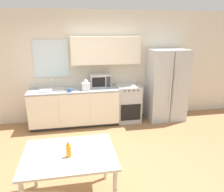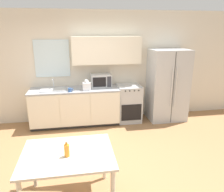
# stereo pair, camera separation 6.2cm
# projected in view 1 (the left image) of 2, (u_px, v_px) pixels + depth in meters

# --- Properties ---
(ground_plane) EXTENTS (12.00, 12.00, 0.00)m
(ground_plane) POSITION_uv_depth(u_px,v_px,m) (92.00, 162.00, 3.85)
(ground_plane) COLOR #9E7047
(wall_back) EXTENTS (12.00, 0.38, 2.70)m
(wall_back) POSITION_uv_depth(u_px,v_px,m) (85.00, 65.00, 5.37)
(wall_back) COLOR beige
(wall_back) RESTS_ON ground_plane
(kitchen_counter) EXTENTS (2.10, 0.68, 0.90)m
(kitchen_counter) POSITION_uv_depth(u_px,v_px,m) (74.00, 107.00, 5.28)
(kitchen_counter) COLOR #333333
(kitchen_counter) RESTS_ON ground_plane
(oven_range) EXTENTS (0.57, 0.62, 0.92)m
(oven_range) POSITION_uv_depth(u_px,v_px,m) (128.00, 103.00, 5.54)
(oven_range) COLOR #B7BABC
(oven_range) RESTS_ON ground_plane
(refrigerator) EXTENTS (0.93, 0.73, 1.79)m
(refrigerator) POSITION_uv_depth(u_px,v_px,m) (166.00, 85.00, 5.55)
(refrigerator) COLOR silver
(refrigerator) RESTS_ON ground_plane
(kitchen_sink) EXTENTS (0.59, 0.40, 0.23)m
(kitchen_sink) POSITION_uv_depth(u_px,v_px,m) (52.00, 89.00, 5.07)
(kitchen_sink) COLOR #B7BABC
(kitchen_sink) RESTS_ON kitchen_counter
(microwave) EXTENTS (0.49, 0.37, 0.31)m
(microwave) POSITION_uv_depth(u_px,v_px,m) (100.00, 80.00, 5.33)
(microwave) COLOR #B7BABC
(microwave) RESTS_ON kitchen_counter
(coffee_mug) EXTENTS (0.12, 0.08, 0.08)m
(coffee_mug) POSITION_uv_depth(u_px,v_px,m) (69.00, 90.00, 4.91)
(coffee_mug) COLOR #335999
(coffee_mug) RESTS_ON kitchen_counter
(grocery_bag_0) EXTENTS (0.19, 0.17, 0.25)m
(grocery_bag_0) POSITION_uv_depth(u_px,v_px,m) (86.00, 86.00, 5.04)
(grocery_bag_0) COLOR white
(grocery_bag_0) RESTS_ON kitchen_counter
(dining_table) EXTENTS (1.16, 0.89, 0.74)m
(dining_table) POSITION_uv_depth(u_px,v_px,m) (70.00, 160.00, 2.80)
(dining_table) COLOR beige
(dining_table) RESTS_ON ground_plane
(drink_bottle) EXTENTS (0.07, 0.07, 0.22)m
(drink_bottle) POSITION_uv_depth(u_px,v_px,m) (69.00, 150.00, 2.68)
(drink_bottle) COLOR orange
(drink_bottle) RESTS_ON dining_table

